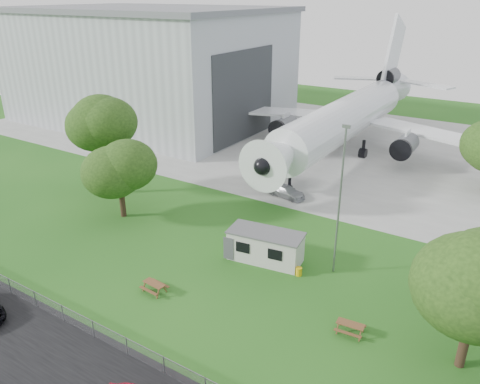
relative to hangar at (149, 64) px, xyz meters
The scene contains 14 objects.
ground 53.16m from the hangar, 43.47° to the right, with size 160.00×160.00×0.00m, color #367824.
asphalt_strip 62.70m from the hangar, 52.23° to the right, with size 120.00×8.00×0.02m, color black.
concrete_apron 39.17m from the hangar, ahead, with size 120.00×46.00×0.03m, color #B7B7B2.
hangar is the anchor object (origin of this frame).
airliner 36.21m from the hangar, ahead, with size 46.36×47.73×17.69m.
site_cabin 51.91m from the hangar, 37.50° to the right, with size 6.91×3.56×2.62m.
picnic_west 54.27m from the hangar, 47.81° to the right, with size 1.80×1.50×0.76m, color brown, non-canonical shape.
picnic_east 62.37m from the hangar, 35.96° to the right, with size 1.80×1.50×0.76m, color brown, non-canonical shape.
fence 60.00m from the hangar, 50.15° to the right, with size 58.00×0.04×1.30m, color gray.
lamp_mast 55.06m from the hangar, 32.84° to the right, with size 0.16×0.16×12.00m, color slate.
tree_west_big 33.90m from the hangar, 56.67° to the right, with size 7.84×7.84×11.63m.
tree_west_small 40.16m from the hangar, 52.12° to the right, with size 5.92×5.92×8.11m.
tree_east_front 66.78m from the hangar, 32.09° to the right, with size 7.16×7.16×9.85m.
car_apron_van 41.58m from the hangar, 27.18° to the right, with size 1.79×4.40×1.28m, color #ACAEB3.
Camera 1 is at (19.05, -24.93, 20.72)m, focal length 35.00 mm.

